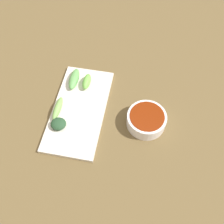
{
  "coord_description": "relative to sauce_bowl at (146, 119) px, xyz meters",
  "views": [
    {
      "loc": [
        -0.11,
        0.46,
        0.75
      ],
      "look_at": [
        -0.03,
        0.03,
        0.05
      ],
      "focal_mm": 42.52,
      "sensor_mm": 36.0,
      "label": 1
    }
  ],
  "objects": [
    {
      "name": "tabletop",
      "position": [
        0.14,
        -0.03,
        -0.04
      ],
      "size": [
        2.1,
        2.1,
        0.02
      ],
      "primitive_type": "cube",
      "color": "brown",
      "rests_on": "ground"
    },
    {
      "name": "sauce_bowl",
      "position": [
        0.0,
        0.0,
        0.0
      ],
      "size": [
        0.12,
        0.12,
        0.05
      ],
      "color": "white",
      "rests_on": "tabletop"
    },
    {
      "name": "serving_plate",
      "position": [
        0.22,
        -0.01,
        -0.02
      ],
      "size": [
        0.17,
        0.33,
        0.01
      ],
      "primitive_type": "cube",
      "color": "silver",
      "rests_on": "tabletop"
    },
    {
      "name": "broccoli_stalk_0",
      "position": [
        0.28,
        0.01,
        -0.0
      ],
      "size": [
        0.02,
        0.09,
        0.02
      ],
      "primitive_type": "ellipsoid",
      "rotation": [
        0.0,
        0.0,
        -0.0
      ],
      "color": "#79AB53",
      "rests_on": "serving_plate"
    },
    {
      "name": "broccoli_stalk_1",
      "position": [
        0.21,
        -0.11,
        0.0
      ],
      "size": [
        0.03,
        0.06,
        0.03
      ],
      "primitive_type": "ellipsoid",
      "rotation": [
        0.0,
        0.0,
        -0.01
      ],
      "color": "#71BB4B",
      "rests_on": "serving_plate"
    },
    {
      "name": "broccoli_stalk_2",
      "position": [
        0.26,
        -0.11,
        -0.0
      ],
      "size": [
        0.03,
        0.09,
        0.03
      ],
      "primitive_type": "ellipsoid",
      "rotation": [
        0.0,
        0.0,
        0.02
      ],
      "color": "#62A655",
      "rests_on": "serving_plate"
    },
    {
      "name": "broccoli_leafy_3",
      "position": [
        0.26,
        0.06,
        -0.0
      ],
      "size": [
        0.06,
        0.05,
        0.02
      ],
      "primitive_type": "ellipsoid",
      "rotation": [
        0.0,
        0.0,
        0.21
      ],
      "color": "#26482B",
      "rests_on": "serving_plate"
    }
  ]
}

